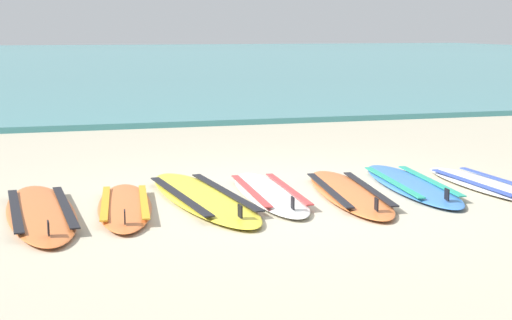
{
  "coord_description": "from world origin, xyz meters",
  "views": [
    {
      "loc": [
        -2.25,
        -6.9,
        1.66
      ],
      "look_at": [
        -0.11,
        0.78,
        0.25
      ],
      "focal_mm": 52.56,
      "sensor_mm": 36.0,
      "label": 1
    }
  ],
  "objects_px": {
    "surfboard_3": "(269,193)",
    "surfboard_6": "(486,185)",
    "surfboard_2": "(202,197)",
    "surfboard_5": "(411,184)",
    "surfboard_0": "(41,212)",
    "surfboard_1": "(125,206)",
    "surfboard_4": "(349,192)"
  },
  "relations": [
    {
      "from": "surfboard_2",
      "to": "surfboard_4",
      "type": "xyz_separation_m",
      "value": [
        1.45,
        -0.19,
        0.0
      ]
    },
    {
      "from": "surfboard_1",
      "to": "surfboard_3",
      "type": "distance_m",
      "value": 1.45
    },
    {
      "from": "surfboard_3",
      "to": "surfboard_5",
      "type": "height_order",
      "value": "same"
    },
    {
      "from": "surfboard_2",
      "to": "surfboard_1",
      "type": "bearing_deg",
      "value": -167.66
    },
    {
      "from": "surfboard_4",
      "to": "surfboard_6",
      "type": "distance_m",
      "value": 1.54
    },
    {
      "from": "surfboard_3",
      "to": "surfboard_6",
      "type": "relative_size",
      "value": 1.05
    },
    {
      "from": "surfboard_3",
      "to": "surfboard_4",
      "type": "xyz_separation_m",
      "value": [
        0.77,
        -0.19,
        -0.0
      ]
    },
    {
      "from": "surfboard_1",
      "to": "surfboard_4",
      "type": "xyz_separation_m",
      "value": [
        2.22,
        -0.02,
        -0.0
      ]
    },
    {
      "from": "surfboard_1",
      "to": "surfboard_6",
      "type": "xyz_separation_m",
      "value": [
        3.76,
        -0.06,
        0.0
      ]
    },
    {
      "from": "surfboard_1",
      "to": "surfboard_4",
      "type": "bearing_deg",
      "value": -0.55
    },
    {
      "from": "surfboard_1",
      "to": "surfboard_2",
      "type": "relative_size",
      "value": 0.76
    },
    {
      "from": "surfboard_2",
      "to": "surfboard_5",
      "type": "relative_size",
      "value": 1.14
    },
    {
      "from": "surfboard_2",
      "to": "surfboard_3",
      "type": "xyz_separation_m",
      "value": [
        0.68,
        0.0,
        0.0
      ]
    },
    {
      "from": "surfboard_5",
      "to": "surfboard_6",
      "type": "relative_size",
      "value": 1.12
    },
    {
      "from": "surfboard_0",
      "to": "surfboard_3",
      "type": "bearing_deg",
      "value": 5.33
    },
    {
      "from": "surfboard_6",
      "to": "surfboard_2",
      "type": "bearing_deg",
      "value": 175.74
    },
    {
      "from": "surfboard_4",
      "to": "surfboard_6",
      "type": "height_order",
      "value": "same"
    },
    {
      "from": "surfboard_0",
      "to": "surfboard_3",
      "type": "distance_m",
      "value": 2.2
    },
    {
      "from": "surfboard_5",
      "to": "surfboard_1",
      "type": "bearing_deg",
      "value": -176.91
    },
    {
      "from": "surfboard_3",
      "to": "surfboard_4",
      "type": "distance_m",
      "value": 0.8
    },
    {
      "from": "surfboard_1",
      "to": "surfboard_2",
      "type": "bearing_deg",
      "value": 12.34
    },
    {
      "from": "surfboard_0",
      "to": "surfboard_2",
      "type": "relative_size",
      "value": 0.91
    },
    {
      "from": "surfboard_1",
      "to": "surfboard_5",
      "type": "relative_size",
      "value": 0.86
    },
    {
      "from": "surfboard_0",
      "to": "surfboard_3",
      "type": "relative_size",
      "value": 1.12
    },
    {
      "from": "surfboard_0",
      "to": "surfboard_5",
      "type": "xyz_separation_m",
      "value": [
        3.75,
        0.2,
        0.0
      ]
    },
    {
      "from": "surfboard_5",
      "to": "surfboard_6",
      "type": "distance_m",
      "value": 0.79
    },
    {
      "from": "surfboard_5",
      "to": "surfboard_4",
      "type": "bearing_deg",
      "value": -166.77
    },
    {
      "from": "surfboard_0",
      "to": "surfboard_3",
      "type": "xyz_separation_m",
      "value": [
        2.19,
        0.2,
        0.0
      ]
    },
    {
      "from": "surfboard_1",
      "to": "surfboard_4",
      "type": "relative_size",
      "value": 0.85
    },
    {
      "from": "surfboard_0",
      "to": "surfboard_2",
      "type": "distance_m",
      "value": 1.53
    },
    {
      "from": "surfboard_0",
      "to": "surfboard_6",
      "type": "relative_size",
      "value": 1.17
    },
    {
      "from": "surfboard_1",
      "to": "surfboard_3",
      "type": "xyz_separation_m",
      "value": [
        1.44,
        0.17,
        -0.0
      ]
    }
  ]
}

